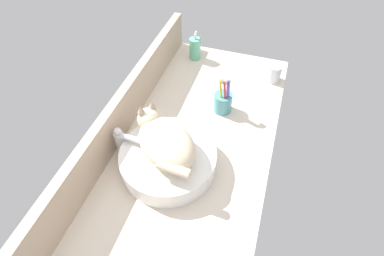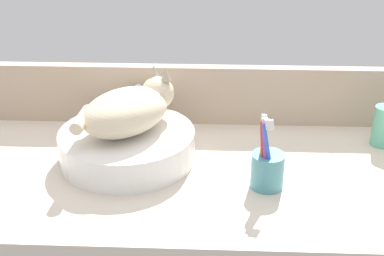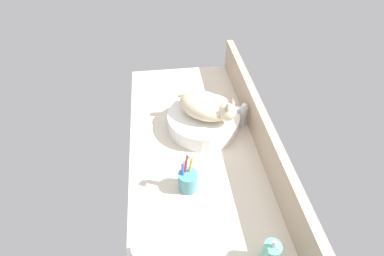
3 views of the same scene
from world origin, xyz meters
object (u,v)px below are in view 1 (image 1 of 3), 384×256
at_px(toothbrush_cup, 223,102).
at_px(faucet, 123,141).
at_px(soap_dispenser, 195,48).
at_px(water_glass, 273,74).
at_px(cat, 164,140).
at_px(sink_basin, 168,160).

bearing_deg(toothbrush_cup, faucet, 138.88).
height_order(soap_dispenser, water_glass, soap_dispenser).
bearing_deg(cat, toothbrush_cup, -20.69).
bearing_deg(toothbrush_cup, water_glass, -33.30).
bearing_deg(sink_basin, toothbrush_cup, -18.64).
relative_size(sink_basin, toothbrush_cup, 1.88).
xyz_separation_m(sink_basin, soap_dispenser, (0.69, 0.11, 0.02)).
bearing_deg(sink_basin, water_glass, -25.54).
height_order(cat, soap_dispenser, cat).
height_order(sink_basin, cat, cat).
distance_m(sink_basin, soap_dispenser, 0.70).
distance_m(toothbrush_cup, water_glass, 0.33).
height_order(cat, toothbrush_cup, cat).
bearing_deg(faucet, toothbrush_cup, -41.12).
bearing_deg(toothbrush_cup, cat, 159.31).
bearing_deg(cat, water_glass, -26.65).
distance_m(cat, toothbrush_cup, 0.38).
bearing_deg(soap_dispenser, toothbrush_cup, -145.38).
relative_size(cat, toothbrush_cup, 1.61).
bearing_deg(faucet, sink_basin, -92.06).
bearing_deg(water_glass, faucet, 142.15).
bearing_deg(sink_basin, faucet, 87.94).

